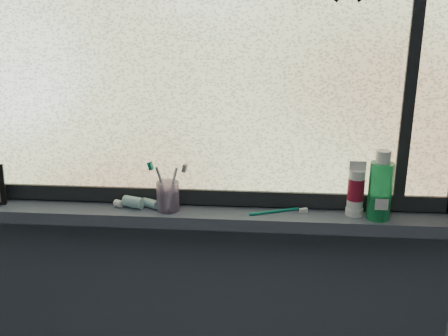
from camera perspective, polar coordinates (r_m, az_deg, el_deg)
wall_back at (r=1.61m, az=-1.52°, el=3.75°), size 3.00×0.01×2.50m
windowsill at (r=1.62m, az=-1.75°, el=-5.51°), size 1.62×0.14×0.04m
window_pane at (r=1.55m, az=-1.70°, el=13.69°), size 1.50×0.01×1.00m
frame_bottom at (r=1.64m, az=-1.57°, el=-3.26°), size 1.60×0.03×0.05m
frame_mullion at (r=1.59m, az=20.88°, el=12.70°), size 0.03×0.03×1.00m
toothpaste_tube at (r=1.65m, az=-9.57°, el=-3.89°), size 0.21×0.13×0.04m
toothbrush_cup at (r=1.60m, az=-6.43°, el=-3.22°), size 0.09×0.09×0.10m
toothbrush_lying at (r=1.60m, az=5.74°, el=-4.88°), size 0.20×0.10×0.01m
mouthwash_bottle at (r=1.58m, az=17.46°, el=-1.88°), size 0.08×0.08×0.18m
cream_tube at (r=1.60m, az=14.86°, el=-2.08°), size 0.05×0.05×0.13m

